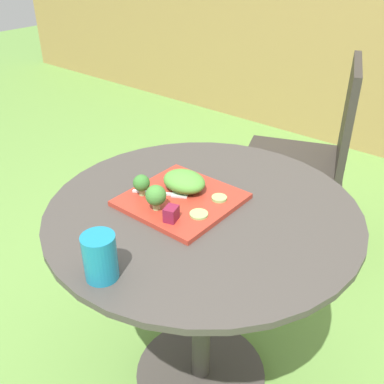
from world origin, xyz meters
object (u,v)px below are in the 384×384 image
salad_plate (181,200)px  fork (166,194)px  patio_chair (316,147)px  drinking_glass (102,260)px

salad_plate → fork: size_ratio=1.96×
patio_chair → fork: patio_chair is taller
fork → salad_plate: bearing=19.5°
drinking_glass → fork: drinking_glass is taller
drinking_glass → fork: size_ratio=0.74×
salad_plate → drinking_glass: (0.07, -0.34, 0.04)m
fork → patio_chair: bearing=89.0°
patio_chair → salad_plate: bearing=-88.3°
salad_plate → fork: 0.05m
patio_chair → salad_plate: patio_chair is taller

